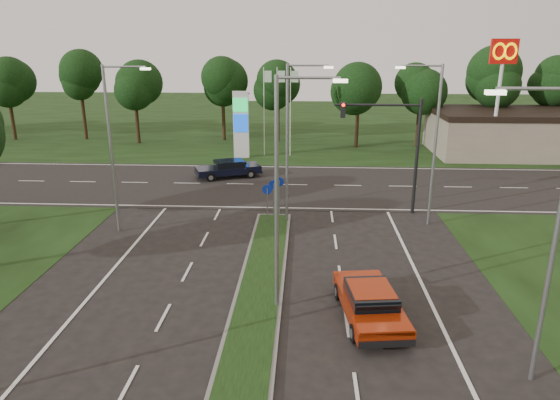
{
  "coord_description": "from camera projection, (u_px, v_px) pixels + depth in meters",
  "views": [
    {
      "loc": [
        1.85,
        -11.59,
        10.03
      ],
      "look_at": [
        0.55,
        13.24,
        2.2
      ],
      "focal_mm": 32.0,
      "sensor_mm": 36.0,
      "label": 1
    }
  ],
  "objects": [
    {
      "name": "streetlight_median_far",
      "position": [
        291.0,
        136.0,
        27.81
      ],
      "size": [
        2.53,
        0.22,
        9.0
      ],
      "color": "gray",
      "rests_on": "ground"
    },
    {
      "name": "treeline_far",
      "position": [
        289.0,
        77.0,
        50.12
      ],
      "size": [
        6.0,
        6.0,
        9.9
      ],
      "color": "black",
      "rests_on": "ground"
    },
    {
      "name": "verge_far",
      "position": [
        292.0,
        122.0,
        66.53
      ],
      "size": [
        160.0,
        50.0,
        0.02
      ],
      "primitive_type": "cube",
      "color": "black",
      "rests_on": "ground"
    },
    {
      "name": "mcdonalds_sign",
      "position": [
        502.0,
        69.0,
        41.3
      ],
      "size": [
        2.2,
        0.47,
        10.4
      ],
      "color": "silver",
      "rests_on": "ground"
    },
    {
      "name": "cross_road",
      "position": [
        280.0,
        185.0,
        37.0
      ],
      "size": [
        160.0,
        12.0,
        0.02
      ],
      "primitive_type": "cube",
      "color": "black",
      "rests_on": "ground"
    },
    {
      "name": "median_signs",
      "position": [
        273.0,
        192.0,
        29.25
      ],
      "size": [
        1.16,
        1.76,
        2.38
      ],
      "color": "gray",
      "rests_on": "ground"
    },
    {
      "name": "median_kerb",
      "position": [
        251.0,
        333.0,
        17.94
      ],
      "size": [
        2.0,
        26.0,
        0.12
      ],
      "primitive_type": "cube",
      "color": "slate",
      "rests_on": "ground"
    },
    {
      "name": "traffic_signal",
      "position": [
        396.0,
        138.0,
        29.53
      ],
      "size": [
        5.1,
        0.42,
        7.0
      ],
      "color": "black",
      "rests_on": "ground"
    },
    {
      "name": "gas_pylon",
      "position": [
        243.0,
        123.0,
        44.85
      ],
      "size": [
        5.8,
        1.26,
        8.0
      ],
      "color": "silver",
      "rests_on": "ground"
    },
    {
      "name": "red_sedan",
      "position": [
        370.0,
        302.0,
        18.82
      ],
      "size": [
        2.55,
        5.02,
        1.32
      ],
      "rotation": [
        0.0,
        0.0,
        0.12
      ],
      "color": "#942208",
      "rests_on": "ground"
    },
    {
      "name": "navy_sedan",
      "position": [
        228.0,
        168.0,
        38.86
      ],
      "size": [
        5.28,
        3.65,
        1.34
      ],
      "rotation": [
        0.0,
        0.0,
        1.95
      ],
      "color": "black",
      "rests_on": "ground"
    },
    {
      "name": "streetlight_left_far",
      "position": [
        114.0,
        141.0,
        26.37
      ],
      "size": [
        2.53,
        0.22,
        9.0
      ],
      "color": "gray",
      "rests_on": "ground"
    },
    {
      "name": "commercial_building",
      "position": [
        521.0,
        133.0,
        46.74
      ],
      "size": [
        16.0,
        9.0,
        4.0
      ],
      "primitive_type": "cube",
      "color": "gray",
      "rests_on": "ground"
    },
    {
      "name": "streetlight_right_near",
      "position": [
        550.0,
        227.0,
        14.08
      ],
      "size": [
        2.53,
        0.22,
        9.0
      ],
      "rotation": [
        0.0,
        0.0,
        3.14
      ],
      "color": "gray",
      "rests_on": "ground"
    },
    {
      "name": "streetlight_median_near",
      "position": [
        282.0,
        185.0,
        18.28
      ],
      "size": [
        2.53,
        0.22,
        9.0
      ],
      "color": "gray",
      "rests_on": "ground"
    },
    {
      "name": "streetlight_right_far",
      "position": [
        432.0,
        138.0,
        27.42
      ],
      "size": [
        2.53,
        0.22,
        9.0
      ],
      "rotation": [
        0.0,
        0.0,
        3.14
      ],
      "color": "gray",
      "rests_on": "ground"
    }
  ]
}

